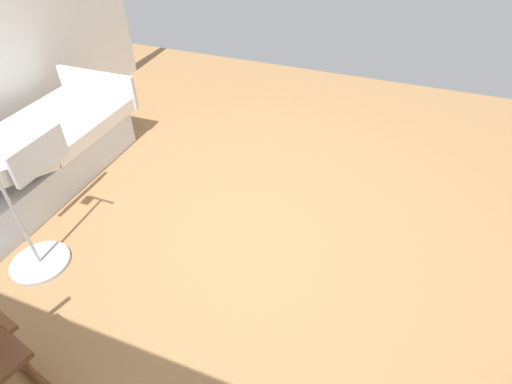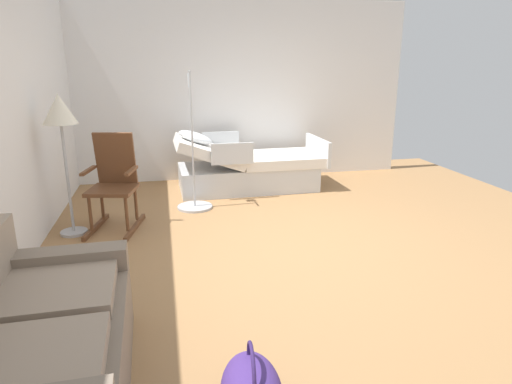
{
  "view_description": "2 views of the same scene",
  "coord_description": "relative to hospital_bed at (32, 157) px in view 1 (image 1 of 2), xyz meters",
  "views": [
    {
      "loc": [
        -0.92,
        2.2,
        2.41
      ],
      "look_at": [
        -0.2,
        0.32,
        0.76
      ],
      "focal_mm": 28.1,
      "sensor_mm": 36.0,
      "label": 1
    },
    {
      "loc": [
        -4.05,
        1.22,
        1.78
      ],
      "look_at": [
        -0.14,
        0.41,
        0.62
      ],
      "focal_mm": 31.39,
      "sensor_mm": 36.0,
      "label": 2
    }
  ],
  "objects": [
    {
      "name": "hospital_bed",
      "position": [
        0.0,
        0.0,
        0.0
      ],
      "size": [
        1.06,
        2.14,
        0.92
      ],
      "color": "silver",
      "rests_on": "ground"
    },
    {
      "name": "iv_pole",
      "position": [
        -0.75,
        0.82,
        -0.04
      ],
      "size": [
        0.44,
        0.44,
        1.69
      ],
      "color": "#B2B5BA",
      "rests_on": "ground"
    },
    {
      "name": "ground_plane",
      "position": [
        -2.15,
        -0.06,
        -0.29
      ],
      "size": [
        7.16,
        7.16,
        0.0
      ],
      "primitive_type": "plane",
      "color": "#9E7247"
    }
  ]
}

